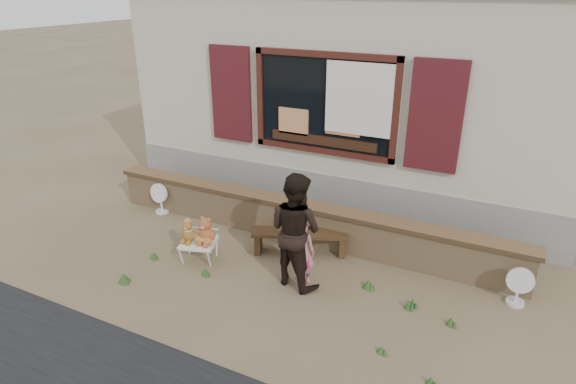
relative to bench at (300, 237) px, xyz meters
The scene contains 12 objects.
ground 0.69m from the bench, 109.60° to the right, with size 80.00×80.00×0.00m, color brown.
shopfront 4.27m from the bench, 93.08° to the left, with size 8.04×5.13×4.00m.
brick_wall 0.47m from the bench, 117.14° to the left, with size 7.10×0.36×0.67m.
bench is the anchor object (origin of this frame).
folding_chair 1.55m from the bench, 146.38° to the right, with size 0.62×0.58×0.31m.
teddy_bear_left 1.69m from the bench, 147.75° to the right, with size 0.27×0.23×0.36m, color brown, non-canonical shape.
teddy_bear_right 1.43m from the bench, 144.75° to the right, with size 0.32×0.28×0.43m, color brown, non-canonical shape.
child 0.79m from the bench, 62.31° to the right, with size 0.35×0.23×0.96m, color #D37E80.
adult 0.95m from the bench, 70.10° to the right, with size 0.80×0.62×1.64m, color black.
fan_left 2.91m from the bench, behind, with size 0.36×0.24×0.58m.
fan_right 3.10m from the bench, ahead, with size 0.35×0.23×0.56m.
grass_tufts 1.17m from the bench, 76.27° to the right, with size 4.47×1.56×0.14m.
Camera 1 is at (2.92, -5.35, 3.89)m, focal length 30.00 mm.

